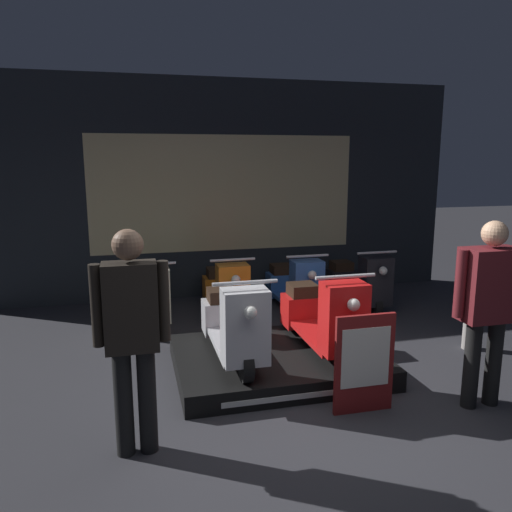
{
  "coord_description": "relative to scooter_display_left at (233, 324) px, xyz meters",
  "views": [
    {
      "loc": [
        -1.36,
        -3.41,
        2.08
      ],
      "look_at": [
        -0.01,
        1.96,
        0.98
      ],
      "focal_mm": 35.0,
      "sensor_mm": 36.0,
      "label": 1
    }
  ],
  "objects": [
    {
      "name": "ground_plane",
      "position": [
        0.48,
        -0.98,
        -0.53
      ],
      "size": [
        30.0,
        30.0,
        0.0
      ],
      "primitive_type": "plane",
      "color": "#2D2D33"
    },
    {
      "name": "shop_wall_back",
      "position": [
        0.48,
        2.96,
        1.07
      ],
      "size": [
        7.13,
        0.09,
        3.2
      ],
      "color": "#23282D",
      "rests_on": "ground_plane"
    },
    {
      "name": "display_platform",
      "position": [
        0.45,
        0.05,
        -0.44
      ],
      "size": [
        1.98,
        1.49,
        0.19
      ],
      "color": "black",
      "rests_on": "ground_plane"
    },
    {
      "name": "scooter_display_left",
      "position": [
        0.0,
        0.0,
        0.0
      ],
      "size": [
        0.55,
        1.52,
        0.88
      ],
      "color": "black",
      "rests_on": "display_platform"
    },
    {
      "name": "scooter_display_right",
      "position": [
        0.89,
        0.0,
        0.0
      ],
      "size": [
        0.55,
        1.52,
        0.88
      ],
      "color": "black",
      "rests_on": "display_platform"
    },
    {
      "name": "scooter_backrow_0",
      "position": [
        -0.68,
        1.87,
        -0.19
      ],
      "size": [
        0.55,
        1.52,
        0.88
      ],
      "color": "black",
      "rests_on": "ground_plane"
    },
    {
      "name": "scooter_backrow_1",
      "position": [
        0.27,
        1.87,
        -0.19
      ],
      "size": [
        0.55,
        1.52,
        0.88
      ],
      "color": "black",
      "rests_on": "ground_plane"
    },
    {
      "name": "scooter_backrow_2",
      "position": [
        1.22,
        1.87,
        -0.19
      ],
      "size": [
        0.55,
        1.52,
        0.88
      ],
      "color": "black",
      "rests_on": "ground_plane"
    },
    {
      "name": "scooter_backrow_3",
      "position": [
        2.18,
        1.87,
        -0.19
      ],
      "size": [
        0.55,
        1.52,
        0.88
      ],
      "color": "black",
      "rests_on": "ground_plane"
    },
    {
      "name": "person_left_browsing",
      "position": [
        -0.92,
        -1.04,
        0.39
      ],
      "size": [
        0.52,
        0.21,
        1.61
      ],
      "color": "black",
      "rests_on": "ground_plane"
    },
    {
      "name": "person_right_browsing",
      "position": [
        1.92,
        -1.04,
        0.41
      ],
      "size": [
        0.63,
        0.26,
        1.58
      ],
      "color": "black",
      "rests_on": "ground_plane"
    },
    {
      "name": "price_sign_board",
      "position": [
        0.9,
        -0.9,
        -0.11
      ],
      "size": [
        0.51,
        0.04,
        0.84
      ],
      "color": "maroon",
      "rests_on": "ground_plane"
    },
    {
      "name": "street_bollard",
      "position": [
        2.65,
        0.09,
        0.0
      ],
      "size": [
        0.13,
        0.13,
        1.07
      ],
      "color": "gray",
      "rests_on": "ground_plane"
    }
  ]
}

